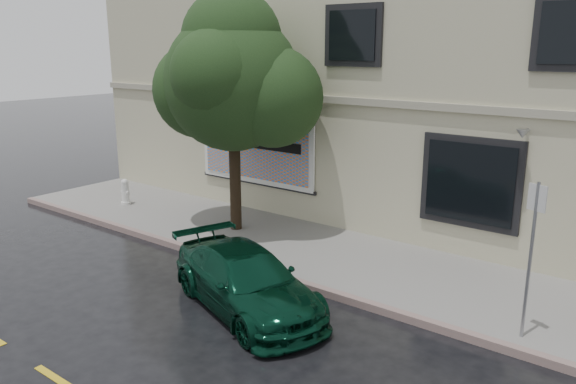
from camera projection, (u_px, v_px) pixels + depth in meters
The scene contains 10 objects.
ground at pixel (218, 300), 11.28m from camera, with size 90.00×90.00×0.00m, color black.
sidewalk at pixel (311, 251), 13.76m from camera, with size 20.00×3.50×0.15m, color gray.
curb at pixel (265, 273), 12.42m from camera, with size 20.00×0.18×0.16m, color slate.
road_marking at pixel (57, 379), 8.60m from camera, with size 19.00×0.12×0.01m, color gold.
building at pixel (419, 94), 17.30m from camera, with size 20.00×8.12×7.00m.
billboard at pixel (255, 148), 16.43m from camera, with size 4.30×0.16×2.20m.
car at pixel (246, 281), 10.76m from camera, with size 1.78×4.04×1.18m, color #083322.
street_tree at pixel (233, 83), 14.25m from camera, with size 3.51×3.51×5.66m.
fire_hydrant at pixel (125, 192), 17.47m from camera, with size 0.33×0.31×0.81m.
sign_pole at pixel (532, 247), 9.16m from camera, with size 0.32×0.14×2.71m.
Camera 1 is at (7.44, -7.36, 4.95)m, focal length 35.00 mm.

